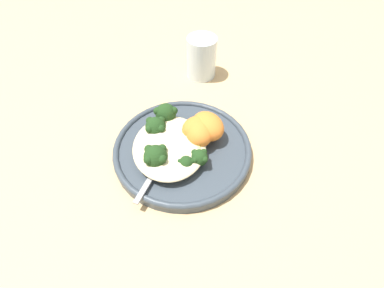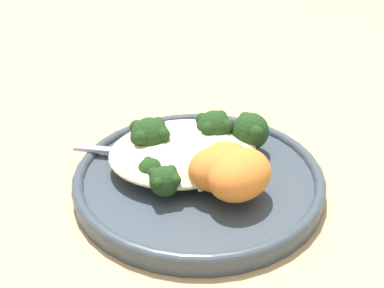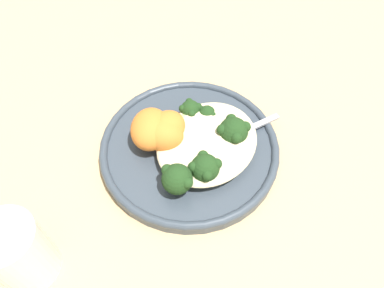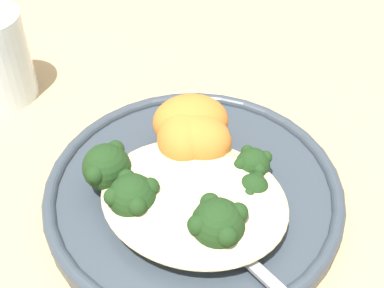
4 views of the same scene
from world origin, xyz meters
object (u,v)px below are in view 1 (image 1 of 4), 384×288
at_px(water_glass, 202,57).
at_px(broccoli_stalk_0, 170,118).
at_px(quinoa_mound, 169,146).
at_px(sweet_potato_chunk_1, 198,128).
at_px(plate, 182,149).
at_px(sweet_potato_chunk_2, 199,132).
at_px(sweet_potato_chunk_0, 208,126).
at_px(broccoli_stalk_1, 162,129).
at_px(spoon, 157,167).
at_px(broccoli_stalk_3, 188,158).
at_px(broccoli_stalk_4, 198,152).
at_px(broccoli_stalk_2, 160,155).

bearing_deg(water_glass, broccoli_stalk_0, 158.75).
bearing_deg(broccoli_stalk_0, quinoa_mound, 135.66).
distance_m(sweet_potato_chunk_1, water_glass, 0.23).
relative_size(plate, sweet_potato_chunk_2, 4.08).
bearing_deg(broccoli_stalk_0, sweet_potato_chunk_0, -156.90).
xyz_separation_m(plate, broccoli_stalk_1, (0.03, 0.04, 0.03)).
bearing_deg(quinoa_mound, broccoli_stalk_1, 20.00).
bearing_deg(sweet_potato_chunk_2, sweet_potato_chunk_1, 10.61).
relative_size(sweet_potato_chunk_0, spoon, 0.66).
distance_m(broccoli_stalk_0, sweet_potato_chunk_2, 0.07).
bearing_deg(sweet_potato_chunk_2, broccoli_stalk_1, 77.57).
xyz_separation_m(quinoa_mound, broccoli_stalk_3, (-0.03, -0.03, -0.00)).
relative_size(broccoli_stalk_3, broccoli_stalk_4, 0.97).
bearing_deg(sweet_potato_chunk_2, water_glass, -5.04).
bearing_deg(sweet_potato_chunk_1, plate, 126.68).
bearing_deg(water_glass, broccoli_stalk_1, 157.73).
relative_size(broccoli_stalk_0, sweet_potato_chunk_0, 1.52).
distance_m(broccoli_stalk_1, sweet_potato_chunk_2, 0.07).
bearing_deg(spoon, water_glass, -173.06).
bearing_deg(broccoli_stalk_4, broccoli_stalk_1, -135.51).
bearing_deg(sweet_potato_chunk_0, spoon, 128.76).
bearing_deg(plate, broccoli_stalk_3, -166.44).
xyz_separation_m(broccoli_stalk_0, spoon, (-0.11, 0.02, -0.01)).
xyz_separation_m(broccoli_stalk_1, sweet_potato_chunk_2, (-0.02, -0.07, 0.00)).
xyz_separation_m(broccoli_stalk_2, spoon, (-0.01, 0.01, -0.02)).
xyz_separation_m(broccoli_stalk_2, sweet_potato_chunk_1, (0.06, -0.07, 0.00)).
height_order(broccoli_stalk_3, sweet_potato_chunk_2, sweet_potato_chunk_2).
distance_m(broccoli_stalk_4, sweet_potato_chunk_2, 0.04).
bearing_deg(water_glass, broccoli_stalk_3, 171.35).
xyz_separation_m(plate, sweet_potato_chunk_0, (0.03, -0.05, 0.03)).
xyz_separation_m(broccoli_stalk_1, broccoli_stalk_4, (-0.06, -0.06, -0.00)).
distance_m(broccoli_stalk_3, water_glass, 0.29).
relative_size(sweet_potato_chunk_2, spoon, 0.61).
height_order(broccoli_stalk_4, sweet_potato_chunk_2, sweet_potato_chunk_2).
xyz_separation_m(broccoli_stalk_3, sweet_potato_chunk_1, (0.06, -0.02, 0.01)).
height_order(broccoli_stalk_2, sweet_potato_chunk_2, sweet_potato_chunk_2).
bearing_deg(broccoli_stalk_1, sweet_potato_chunk_2, -174.14).
bearing_deg(spoon, broccoli_stalk_0, -167.46).
height_order(plate, spoon, spoon).
distance_m(plate, sweet_potato_chunk_0, 0.06).
height_order(broccoli_stalk_0, sweet_potato_chunk_1, sweet_potato_chunk_1).
bearing_deg(broccoli_stalk_4, quinoa_mound, -113.67).
relative_size(quinoa_mound, sweet_potato_chunk_1, 2.55).
distance_m(broccoli_stalk_0, broccoli_stalk_1, 0.03).
bearing_deg(sweet_potato_chunk_2, sweet_potato_chunk_0, -51.55).
xyz_separation_m(broccoli_stalk_4, sweet_potato_chunk_2, (0.04, -0.00, 0.01)).
distance_m(broccoli_stalk_2, water_glass, 0.30).
bearing_deg(broccoli_stalk_3, water_glass, -170.43).
height_order(broccoli_stalk_0, sweet_potato_chunk_2, sweet_potato_chunk_2).
distance_m(broccoli_stalk_2, sweet_potato_chunk_0, 0.11).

